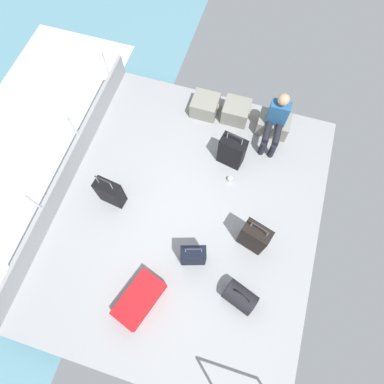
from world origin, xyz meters
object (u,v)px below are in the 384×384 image
(suitcase_4, at_px, (139,299))
(duffel_bag, at_px, (240,297))
(passenger_seated, at_px, (276,121))
(suitcase_0, at_px, (193,256))
(suitcase_3, at_px, (232,151))
(suitcase_1, at_px, (254,237))
(cargo_crate_1, at_px, (236,111))
(cargo_crate_2, at_px, (273,124))
(suitcase_2, at_px, (110,193))
(paper_cup, at_px, (230,179))
(cargo_crate_0, at_px, (205,106))

(suitcase_4, height_order, duffel_bag, duffel_bag)
(passenger_seated, height_order, suitcase_0, passenger_seated)
(suitcase_3, relative_size, duffel_bag, 1.50)
(suitcase_1, bearing_deg, cargo_crate_1, 109.87)
(passenger_seated, xyz_separation_m, suitcase_1, (0.11, -2.08, -0.18))
(cargo_crate_2, relative_size, suitcase_0, 0.79)
(suitcase_2, distance_m, paper_cup, 2.07)
(cargo_crate_1, bearing_deg, suitcase_4, -98.79)
(suitcase_4, bearing_deg, cargo_crate_1, 81.21)
(cargo_crate_1, height_order, suitcase_4, cargo_crate_1)
(suitcase_2, bearing_deg, suitcase_4, -54.51)
(cargo_crate_0, xyz_separation_m, paper_cup, (0.84, -1.30, -0.13))
(cargo_crate_1, relative_size, cargo_crate_2, 0.85)
(suitcase_2, height_order, suitcase_4, suitcase_2)
(cargo_crate_2, height_order, suitcase_3, suitcase_3)
(passenger_seated, xyz_separation_m, paper_cup, (-0.49, -1.09, -0.49))
(cargo_crate_0, distance_m, duffel_bag, 3.52)
(passenger_seated, xyz_separation_m, suitcase_3, (-0.59, -0.70, -0.20))
(suitcase_2, relative_size, paper_cup, 8.26)
(cargo_crate_0, height_order, passenger_seated, passenger_seated)
(passenger_seated, relative_size, suitcase_4, 1.16)
(cargo_crate_0, distance_m, cargo_crate_1, 0.60)
(suitcase_1, relative_size, suitcase_4, 0.99)
(cargo_crate_0, height_order, duffel_bag, duffel_bag)
(duffel_bag, bearing_deg, suitcase_4, -161.79)
(suitcase_0, distance_m, suitcase_3, 1.93)
(cargo_crate_2, height_order, duffel_bag, duffel_bag)
(cargo_crate_2, distance_m, suitcase_3, 1.07)
(suitcase_0, bearing_deg, suitcase_3, 86.58)
(suitcase_0, height_order, suitcase_3, suitcase_3)
(passenger_seated, distance_m, suitcase_2, 3.09)
(cargo_crate_0, height_order, cargo_crate_1, cargo_crate_1)
(suitcase_0, height_order, suitcase_1, suitcase_1)
(suitcase_3, bearing_deg, duffel_bag, -72.32)
(suitcase_1, height_order, suitcase_4, suitcase_1)
(suitcase_3, height_order, suitcase_4, suitcase_3)
(cargo_crate_1, bearing_deg, cargo_crate_0, -176.65)
(cargo_crate_2, relative_size, duffel_bag, 1.09)
(cargo_crate_0, relative_size, suitcase_4, 0.58)
(cargo_crate_2, height_order, paper_cup, cargo_crate_2)
(cargo_crate_0, distance_m, cargo_crate_2, 1.33)
(duffel_bag, bearing_deg, cargo_crate_2, 92.48)
(suitcase_0, bearing_deg, paper_cup, 82.07)
(suitcase_1, height_order, suitcase_2, suitcase_1)
(cargo_crate_1, height_order, duffel_bag, duffel_bag)
(suitcase_0, xyz_separation_m, suitcase_1, (0.82, 0.54, 0.05))
(cargo_crate_1, distance_m, suitcase_3, 0.97)
(suitcase_4, xyz_separation_m, duffel_bag, (1.44, 0.47, 0.04))
(cargo_crate_0, xyz_separation_m, cargo_crate_1, (0.60, 0.04, 0.01))
(suitcase_0, bearing_deg, passenger_seated, 74.91)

